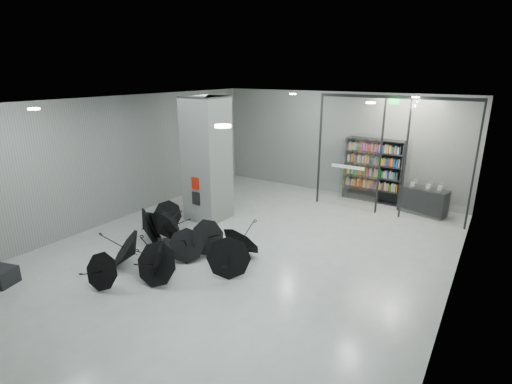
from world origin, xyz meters
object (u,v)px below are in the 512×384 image
Objects in this scene: umbrella_cluster at (171,246)px; shop_counter at (423,201)px; column at (207,160)px; bookshelf at (373,170)px.

shop_counter is at bearing 55.16° from umbrella_cluster.
column is 3.46m from umbrella_cluster.
umbrella_cluster is (-4.96, -7.13, -0.15)m from shop_counter.
column is at bearing 109.91° from umbrella_cluster.
column is 1.69× the size of bookshelf.
bookshelf is 8.23m from umbrella_cluster.
bookshelf is at bearing 49.44° from column.
umbrella_cluster is at bearing -112.48° from shop_counter.
column is 6.31m from bookshelf.
bookshelf is (4.07, 4.75, -0.82)m from column.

